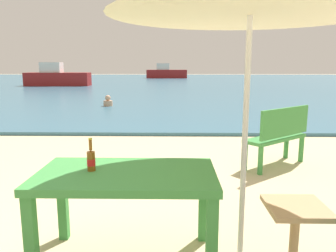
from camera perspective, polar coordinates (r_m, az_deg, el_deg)
The scene contains 8 objects.
sea_water at distance 32.40m, azimuth 1.35°, elevation 7.62°, with size 120.00×50.00×0.08m, color #386B84.
picnic_table_green at distance 2.68m, azimuth -7.10°, elevation -10.02°, with size 1.40×0.80×0.76m.
beer_bottle_amber at distance 2.69m, azimuth -13.09°, elevation -5.59°, with size 0.07×0.07×0.26m.
side_table_wood at distance 2.83m, azimuth 20.97°, elevation -16.07°, with size 0.44×0.44×0.54m.
bench_green_left at distance 5.46m, azimuth 18.60°, elevation -1.18°, with size 1.16×1.04×0.95m.
swimmer_person at distance 12.71m, azimuth -10.28°, elevation 4.12°, with size 0.34×0.34×0.41m.
boat_fishing_trawler at distance 40.76m, azimuth -0.31°, elevation 9.14°, with size 4.87×1.33×1.77m.
boat_ferry at distance 26.62m, azimuth -18.55°, elevation 7.94°, with size 4.78×1.30×1.74m.
Camera 1 is at (-0.18, -2.37, 1.58)m, focal length 35.46 mm.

